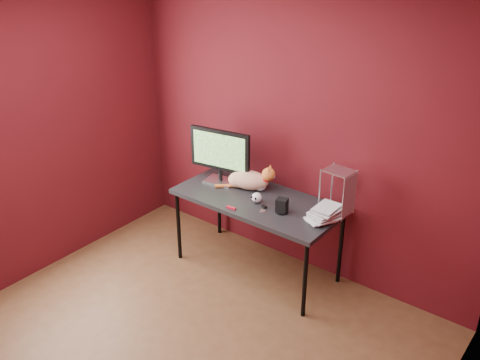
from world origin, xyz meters
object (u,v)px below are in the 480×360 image
Objects in this scene: cat at (249,180)px; skull_mug at (257,198)px; speaker at (282,206)px; book_stack at (323,137)px; monitor at (220,154)px; desk at (257,203)px.

skull_mug is (0.21, -0.18, -0.04)m from cat.
speaker is (0.27, -0.01, 0.01)m from skull_mug.
book_stack is (0.27, 0.13, 0.65)m from speaker.
speaker is at bearing -19.58° from monitor.
speaker is at bearing -154.32° from book_stack.
desk is 0.58m from monitor.
speaker is 0.09× the size of book_stack.
desk is 16.01× the size of skull_mug.
desk is 2.51× the size of monitor.
skull_mug is at bearing -23.20° from monitor.
speaker is 0.71m from book_stack.
cat is 0.52m from speaker.
desk is at bearing 125.55° from skull_mug.
monitor reaches higher than cat.
speaker reaches higher than skull_mug.
book_stack reaches higher than cat.
cat is at bearing 175.32° from book_stack.
desk is at bearing -175.02° from book_stack.
cat is at bearing 145.32° from speaker.
desk is 0.34m from speaker.
monitor is 0.83m from speaker.
desk is at bearing -49.80° from cat.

